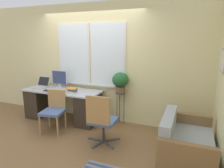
# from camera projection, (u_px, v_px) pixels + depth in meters

# --- Properties ---
(ground_plane) EXTENTS (14.00, 14.00, 0.00)m
(ground_plane) POSITION_uv_depth(u_px,v_px,m) (77.00, 129.00, 4.30)
(ground_plane) COLOR brown
(wall_back_with_window) EXTENTS (9.00, 0.12, 2.70)m
(wall_back_with_window) POSITION_uv_depth(u_px,v_px,m) (92.00, 62.00, 4.71)
(wall_back_with_window) COLOR beige
(wall_back_with_window) RESTS_ON ground_plane
(desk) EXTENTS (1.88, 0.71, 0.73)m
(desk) POSITION_uv_depth(u_px,v_px,m) (63.00, 104.00, 4.75)
(desk) COLOR #B2B7BC
(desk) RESTS_ON ground_plane
(laptop) EXTENTS (0.33, 0.35, 0.24)m
(laptop) POSITION_uv_depth(u_px,v_px,m) (41.00, 85.00, 4.92)
(laptop) COLOR #B7B7BC
(laptop) RESTS_ON desk
(monitor) EXTENTS (0.41, 0.16, 0.42)m
(monitor) POSITION_uv_depth(u_px,v_px,m) (59.00, 79.00, 4.84)
(monitor) COLOR silver
(monitor) RESTS_ON desk
(keyboard) EXTENTS (0.38, 0.12, 0.02)m
(keyboard) POSITION_uv_depth(u_px,v_px,m) (51.00, 91.00, 4.54)
(keyboard) COLOR black
(keyboard) RESTS_ON desk
(mouse) EXTENTS (0.04, 0.07, 0.03)m
(mouse) POSITION_uv_depth(u_px,v_px,m) (61.00, 92.00, 4.45)
(mouse) COLOR silver
(mouse) RESTS_ON desk
(book_stack) EXTENTS (0.22, 0.17, 0.10)m
(book_stack) POSITION_uv_depth(u_px,v_px,m) (72.00, 90.00, 4.47)
(book_stack) COLOR white
(book_stack) RESTS_ON desk
(desk_chair_wooden) EXTENTS (0.51, 0.52, 0.84)m
(desk_chair_wooden) POSITION_uv_depth(u_px,v_px,m) (54.00, 109.00, 4.17)
(desk_chair_wooden) COLOR #B2844C
(desk_chair_wooden) RESTS_ON ground_plane
(office_chair_swivel) EXTENTS (0.60, 0.62, 0.96)m
(office_chair_swivel) POSITION_uv_depth(u_px,v_px,m) (102.00, 119.00, 3.59)
(office_chair_swivel) COLOR #47474C
(office_chair_swivel) RESTS_ON ground_plane
(couch_loveseat) EXTENTS (0.73, 1.17, 0.78)m
(couch_loveseat) POSITION_uv_depth(u_px,v_px,m) (184.00, 147.00, 3.04)
(couch_loveseat) COLOR #9EA8B2
(couch_loveseat) RESTS_ON ground_plane
(plant_stand) EXTENTS (0.22, 0.22, 0.73)m
(plant_stand) POSITION_uv_depth(u_px,v_px,m) (120.00, 98.00, 4.47)
(plant_stand) COLOR #333338
(plant_stand) RESTS_ON ground_plane
(potted_plant) EXTENTS (0.36, 0.36, 0.45)m
(potted_plant) POSITION_uv_depth(u_px,v_px,m) (120.00, 81.00, 4.39)
(potted_plant) COLOR brown
(potted_plant) RESTS_ON plant_stand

